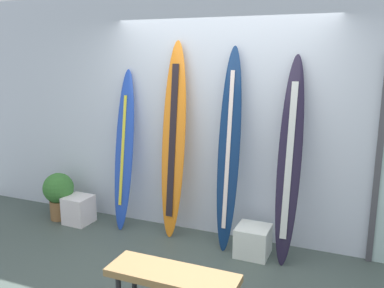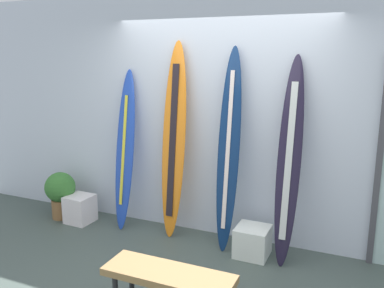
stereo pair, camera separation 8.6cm
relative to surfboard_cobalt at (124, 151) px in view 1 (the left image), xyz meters
The scene contains 10 objects.
ground 1.79m from the surfboard_cobalt, 41.05° to the right, with size 8.00×8.00×0.04m, color #435049.
wall_back 1.25m from the surfboard_cobalt, 15.67° to the left, with size 7.20×0.20×2.80m, color silver.
surfboard_cobalt is the anchor object (origin of this frame).
surfboard_sunset 0.68m from the surfboard_cobalt, ahead, with size 0.30×0.35×2.26m.
surfboard_navy 1.34m from the surfboard_cobalt, ahead, with size 0.26×0.42×2.20m.
surfboard_charcoal 1.98m from the surfboard_cobalt, ahead, with size 0.25×0.52×2.12m.
display_block_left 1.84m from the surfboard_cobalt, ahead, with size 0.35×0.35×0.32m.
display_block_center 1.00m from the surfboard_cobalt, 165.07° to the right, with size 0.33×0.33×0.35m.
potted_plant 1.11m from the surfboard_cobalt, behind, with size 0.39×0.39×0.61m.
bench 2.09m from the surfboard_cobalt, 48.17° to the right, with size 1.05×0.35×0.45m.
Camera 1 is at (1.46, -3.13, 2.11)m, focal length 38.14 mm.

